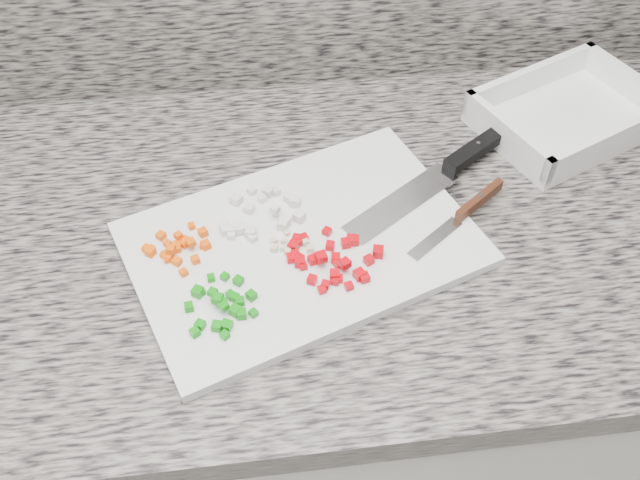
% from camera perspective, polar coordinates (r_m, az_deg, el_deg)
% --- Properties ---
extents(cabinet, '(3.92, 0.62, 0.86)m').
position_cam_1_polar(cabinet, '(1.31, -4.99, -12.90)').
color(cabinet, white).
rests_on(cabinet, ground).
extents(countertop, '(3.96, 0.64, 0.04)m').
position_cam_1_polar(countertop, '(0.94, -6.78, 0.28)').
color(countertop, slate).
rests_on(countertop, cabinet).
extents(cutting_board, '(0.49, 0.40, 0.01)m').
position_cam_1_polar(cutting_board, '(0.89, -1.44, -0.30)').
color(cutting_board, silver).
rests_on(cutting_board, countertop).
extents(carrot_pile, '(0.08, 0.08, 0.02)m').
position_cam_1_polar(carrot_pile, '(0.89, -11.29, -0.55)').
color(carrot_pile, '#EE5105').
rests_on(carrot_pile, cutting_board).
extents(onion_pile, '(0.11, 0.10, 0.02)m').
position_cam_1_polar(onion_pile, '(0.91, -4.48, 2.05)').
color(onion_pile, beige).
rests_on(onion_pile, cutting_board).
extents(green_pepper_pile, '(0.08, 0.10, 0.02)m').
position_cam_1_polar(green_pepper_pile, '(0.82, -7.86, -5.16)').
color(green_pepper_pile, '#0D7D0B').
rests_on(green_pepper_pile, cutting_board).
extents(red_pepper_pile, '(0.12, 0.10, 0.02)m').
position_cam_1_polar(red_pepper_pile, '(0.86, 0.88, -1.48)').
color(red_pepper_pile, '#C6020C').
rests_on(red_pepper_pile, cutting_board).
extents(garlic_pile, '(0.05, 0.04, 0.01)m').
position_cam_1_polar(garlic_pile, '(0.87, -2.43, -0.40)').
color(garlic_pile, beige).
rests_on(garlic_pile, cutting_board).
extents(chef_knife, '(0.26, 0.19, 0.02)m').
position_cam_1_polar(chef_knife, '(0.99, 10.54, 5.82)').
color(chef_knife, silver).
rests_on(chef_knife, cutting_board).
extents(paring_knife, '(0.15, 0.12, 0.02)m').
position_cam_1_polar(paring_knife, '(0.93, 11.78, 2.40)').
color(paring_knife, silver).
rests_on(paring_knife, cutting_board).
extents(tray, '(0.30, 0.26, 0.05)m').
position_cam_1_polar(tray, '(1.12, 19.16, 9.36)').
color(tray, white).
rests_on(tray, countertop).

